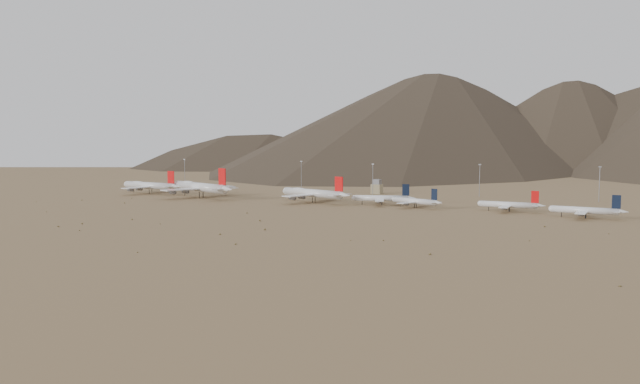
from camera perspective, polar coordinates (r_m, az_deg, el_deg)
The scene contains 16 objects.
ground at distance 422.42m, azimuth -4.60°, elevation -1.29°, with size 3000.00×3000.00×0.00m, color #9D7C51.
mountain_ridge at distance 1281.61m, azimuth 17.09°, elevation 9.36°, with size 4400.00×1000.00×300.00m.
widebody_west at distance 535.69m, azimuth -15.31°, elevation 0.58°, with size 65.33×50.53×19.42m.
widebody_centre at distance 490.20m, azimuth -10.88°, elevation 0.45°, with size 75.94×60.75×23.71m.
widebody_east at distance 444.42m, azimuth -0.65°, elevation -0.10°, with size 63.60×50.46×19.49m.
narrowbody_a at distance 429.35m, azimuth 5.74°, elevation -0.57°, with size 42.22×31.55×14.56m.
narrowbody_b at distance 415.13m, azimuth 8.76°, elevation -0.84°, with size 39.07×29.14×13.42m.
narrowbody_c at distance 405.07m, azimuth 16.98°, elevation -1.13°, with size 41.33×29.47×13.64m.
narrowbody_d at distance 387.08m, azimuth 23.19°, elevation -1.56°, with size 42.72×30.64×14.09m.
control_tower at distance 515.93m, azimuth 5.22°, elevation 0.42°, with size 8.00×8.00×12.00m.
mast_far_west at distance 621.93m, azimuth -12.27°, elevation 1.91°, with size 2.00×0.60×25.70m.
mast_west at distance 556.95m, azimuth -1.71°, elevation 1.68°, with size 2.00×0.60×25.70m.
mast_centre at distance 497.29m, azimuth 4.85°, elevation 1.28°, with size 2.00×0.60×25.70m.
mast_east at distance 504.25m, azimuth 14.38°, elevation 1.19°, with size 2.00×0.60×25.70m.
mast_far_east at distance 491.04m, azimuth 24.19°, elevation 0.82°, with size 2.00×0.60×25.70m.
desert_scrub at distance 346.53m, azimuth -12.59°, elevation -2.70°, with size 416.22×176.67×0.90m.
Camera 1 is at (218.85, -358.45, 45.40)m, focal length 35.00 mm.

